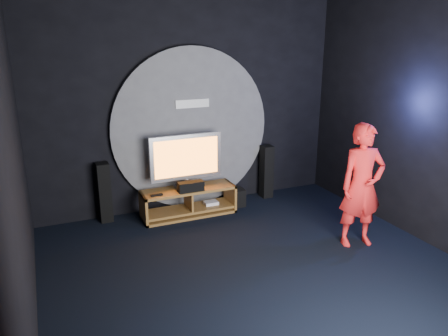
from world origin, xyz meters
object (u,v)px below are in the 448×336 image
Objects in this scene: subwoofer at (236,197)px; tv at (186,159)px; player at (362,186)px; tower_speaker_right at (266,172)px; media_console at (189,203)px; tower_speaker_left at (105,192)px.

tv is at bearing 179.63° from subwoofer.
tower_speaker_right is at bearing 109.02° from player.
tower_speaker_right is at bearing 14.56° from subwoofer.
tv reaches higher than subwoofer.
subwoofer is at bearing 4.18° from media_console.
tower_speaker_left is at bearing 169.35° from tv.
player reaches higher than tower_speaker_right.
tower_speaker_left is 3.14× the size of subwoofer.
media_console is 1.31m from tower_speaker_left.
tower_speaker_left is 2.76m from tower_speaker_right.
media_console is 2.66m from player.
tower_speaker_left reaches higher than subwoofer.
tower_speaker_left and tower_speaker_right have the same top height.
tv is at bearing 95.74° from media_console.
tower_speaker_right is 2.13m from player.
tv reaches higher than tower_speaker_left.
tower_speaker_right is 0.76m from subwoofer.
tv is 1.14m from subwoofer.
player is at bearing -82.12° from tower_speaker_right.
tower_speaker_left is (-1.24, 0.23, -0.45)m from tv.
tower_speaker_right reaches higher than media_console.
player is (1.80, -1.84, 0.65)m from media_console.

